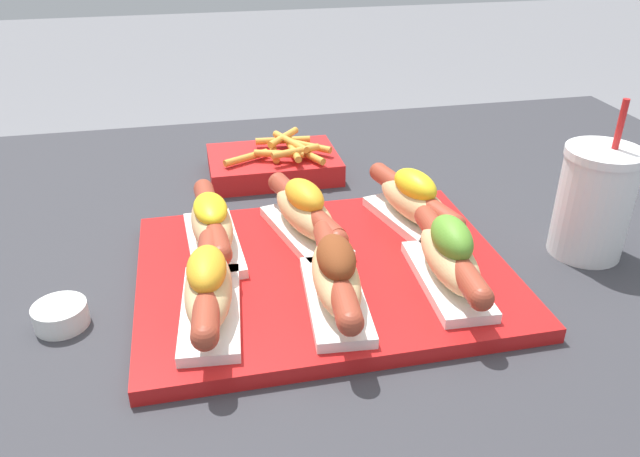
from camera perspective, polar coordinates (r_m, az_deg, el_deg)
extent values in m
cube|color=#333338|center=(1.04, 1.04, -18.52)|extent=(1.44, 1.05, 0.70)
cube|color=red|center=(0.74, 0.33, -4.05)|extent=(0.43, 0.34, 0.02)
cube|color=white|center=(0.66, -9.95, -7.41)|extent=(0.07, 0.16, 0.01)
ellipsoid|color=#DBB77A|center=(0.65, -10.16, -5.40)|extent=(0.06, 0.14, 0.04)
cylinder|color=#9E3D28|center=(0.64, -10.21, -4.87)|extent=(0.04, 0.18, 0.03)
sphere|color=#9E3D28|center=(0.57, -10.49, -9.73)|extent=(0.03, 0.03, 0.03)
sphere|color=#9E3D28|center=(0.72, -10.00, -1.01)|extent=(0.03, 0.03, 0.03)
ellipsoid|color=gold|center=(0.63, -10.34, -3.65)|extent=(0.05, 0.08, 0.03)
cube|color=white|center=(0.67, 1.42, -6.47)|extent=(0.07, 0.16, 0.01)
ellipsoid|color=#DBB77A|center=(0.65, 1.45, -4.46)|extent=(0.06, 0.14, 0.04)
cylinder|color=#9E3D28|center=(0.65, 1.46, -3.94)|extent=(0.04, 0.18, 0.03)
sphere|color=#9E3D28|center=(0.58, 2.80, -8.60)|extent=(0.03, 0.03, 0.03)
sphere|color=#9E3D28|center=(0.73, 0.41, -0.21)|extent=(0.03, 0.03, 0.03)
ellipsoid|color=brown|center=(0.64, 1.48, -2.66)|extent=(0.05, 0.08, 0.04)
cube|color=white|center=(0.72, 11.52, -4.57)|extent=(0.07, 0.16, 0.01)
ellipsoid|color=#DBB77A|center=(0.70, 11.74, -2.66)|extent=(0.05, 0.14, 0.04)
cylinder|color=#9E3D28|center=(0.70, 11.80, -2.16)|extent=(0.03, 0.18, 0.03)
sphere|color=#9E3D28|center=(0.63, 14.53, -6.20)|extent=(0.03, 0.03, 0.03)
sphere|color=#9E3D28|center=(0.77, 9.57, 1.15)|extent=(0.03, 0.03, 0.03)
ellipsoid|color=#5B992D|center=(0.69, 11.95, -0.85)|extent=(0.04, 0.08, 0.04)
cube|color=white|center=(0.78, -9.70, -1.38)|extent=(0.07, 0.16, 0.01)
ellipsoid|color=#DBB77A|center=(0.77, -9.87, 0.43)|extent=(0.06, 0.14, 0.04)
cylinder|color=#9E3D28|center=(0.76, -9.92, 0.90)|extent=(0.04, 0.18, 0.03)
sphere|color=#9E3D28|center=(0.69, -9.07, -2.40)|extent=(0.03, 0.03, 0.03)
sphere|color=#9E3D28|center=(0.84, -10.61, 3.59)|extent=(0.03, 0.03, 0.03)
ellipsoid|color=yellow|center=(0.76, -10.00, 1.84)|extent=(0.04, 0.08, 0.02)
cube|color=white|center=(0.79, -1.34, -0.46)|extent=(0.10, 0.17, 0.01)
ellipsoid|color=#DBB77A|center=(0.78, -1.36, 1.34)|extent=(0.08, 0.15, 0.04)
cylinder|color=#9E3D28|center=(0.78, -1.37, 1.81)|extent=(0.07, 0.18, 0.03)
sphere|color=#9E3D28|center=(0.71, 1.65, -1.09)|extent=(0.03, 0.03, 0.03)
sphere|color=#9E3D28|center=(0.85, -3.88, 4.22)|extent=(0.03, 0.03, 0.03)
ellipsoid|color=gold|center=(0.77, -1.38, 2.91)|extent=(0.06, 0.08, 0.03)
cube|color=white|center=(0.83, 8.39, 0.77)|extent=(0.10, 0.17, 0.01)
ellipsoid|color=#DBB77A|center=(0.82, 8.53, 2.50)|extent=(0.08, 0.15, 0.04)
cylinder|color=#9E3D28|center=(0.82, 8.57, 2.95)|extent=(0.07, 0.18, 0.03)
sphere|color=#9E3D28|center=(0.76, 12.28, 0.31)|extent=(0.03, 0.03, 0.03)
sphere|color=#9E3D28|center=(0.88, 5.39, 5.19)|extent=(0.03, 0.03, 0.03)
ellipsoid|color=yellow|center=(0.81, 8.65, 4.02)|extent=(0.06, 0.08, 0.04)
cylinder|color=white|center=(0.72, -22.62, -7.34)|extent=(0.06, 0.06, 0.02)
cylinder|color=beige|center=(0.72, -22.75, -6.82)|extent=(0.05, 0.05, 0.01)
cylinder|color=white|center=(0.84, 23.68, 1.87)|extent=(0.09, 0.09, 0.13)
cylinder|color=white|center=(0.81, 24.64, 6.27)|extent=(0.09, 0.09, 0.01)
cylinder|color=red|center=(0.81, 25.79, 8.58)|extent=(0.01, 0.01, 0.06)
cube|color=red|center=(1.01, -4.27, 5.84)|extent=(0.20, 0.14, 0.03)
cylinder|color=gold|center=(1.01, -1.00, 7.55)|extent=(0.07, 0.06, 0.01)
cylinder|color=gold|center=(1.02, -3.37, 8.32)|extent=(0.06, 0.07, 0.01)
cylinder|color=gold|center=(1.00, -4.23, 7.03)|extent=(0.01, 0.07, 0.01)
cylinder|color=gold|center=(1.04, -3.42, 8.06)|extent=(0.09, 0.02, 0.01)
cylinder|color=gold|center=(0.97, -2.26, 7.06)|extent=(0.08, 0.03, 0.01)
cylinder|color=gold|center=(0.98, -2.41, 7.07)|extent=(0.01, 0.07, 0.01)
cylinder|color=gold|center=(1.00, -2.72, 7.93)|extent=(0.05, 0.09, 0.01)
cylinder|color=gold|center=(0.97, -3.76, 6.83)|extent=(0.08, 0.03, 0.01)
cylinder|color=gold|center=(0.98, -0.92, 6.68)|extent=(0.04, 0.06, 0.01)
cylinder|color=gold|center=(0.98, -6.76, 6.45)|extent=(0.07, 0.04, 0.01)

